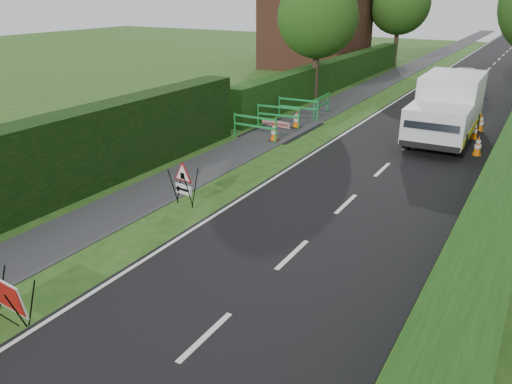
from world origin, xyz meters
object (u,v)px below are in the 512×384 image
at_px(triangle_sign, 182,180).
at_px(hatchback_car, 467,79).
at_px(works_van, 447,107).
at_px(red_rect_sign, 7,296).

distance_m(triangle_sign, hatchback_car, 23.87).
bearing_deg(hatchback_car, works_van, -101.21).
height_order(triangle_sign, works_van, works_van).
relative_size(works_van, hatchback_car, 1.44).
distance_m(red_rect_sign, works_van, 17.51).
bearing_deg(works_van, triangle_sign, -116.35).
relative_size(red_rect_sign, works_van, 0.18).
relative_size(red_rect_sign, triangle_sign, 0.94).
xyz_separation_m(red_rect_sign, triangle_sign, (-0.54, 5.97, 0.28)).
height_order(works_van, hatchback_car, works_van).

